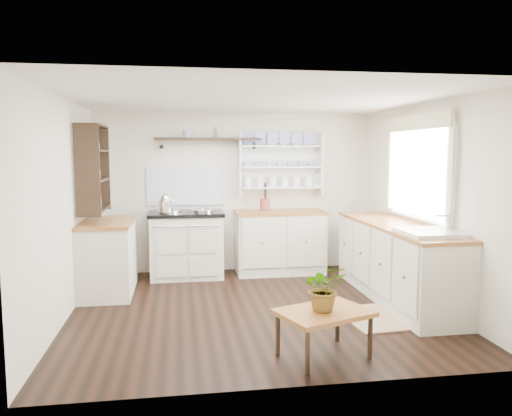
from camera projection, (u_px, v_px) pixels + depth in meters
name	position (u px, v px, depth m)	size (l,w,h in m)	color
floor	(255.00, 308.00, 5.57)	(4.00, 3.80, 0.01)	black
wall_back	(236.00, 192.00, 7.31)	(4.00, 0.02, 2.30)	beige
wall_right	(426.00, 203.00, 5.75)	(0.02, 3.80, 2.30)	beige
wall_left	(64.00, 209.00, 5.14)	(0.02, 3.80, 2.30)	beige
ceiling	(255.00, 99.00, 5.31)	(4.00, 3.80, 0.01)	white
window	(418.00, 167.00, 5.84)	(0.08, 1.55, 1.22)	white
aga_cooker	(187.00, 244.00, 6.95)	(1.02, 0.71, 0.95)	beige
back_cabinets	(279.00, 241.00, 7.18)	(1.27, 0.63, 0.90)	silver
right_cabinets	(396.00, 261.00, 5.88)	(0.62, 2.43, 0.90)	silver
belfast_sink	(429.00, 244.00, 5.10)	(0.55, 0.60, 0.45)	white
left_cabinets	(108.00, 256.00, 6.14)	(0.62, 1.13, 0.90)	silver
plate_rack	(280.00, 164.00, 7.32)	(1.20, 0.22, 0.90)	white
high_shelf	(208.00, 140.00, 7.04)	(1.50, 0.29, 0.16)	black
left_shelving	(93.00, 168.00, 6.00)	(0.28, 0.80, 1.05)	black
kettle	(165.00, 203.00, 6.72)	(0.20, 0.20, 0.24)	silver
utensil_crock	(265.00, 204.00, 7.17)	(0.14, 0.14, 0.16)	brown
center_table	(324.00, 316.00, 4.21)	(0.89, 0.76, 0.41)	brown
potted_plant	(324.00, 288.00, 4.18)	(0.36, 0.31, 0.40)	#3F7233
floor_rug	(371.00, 318.00, 5.22)	(0.55, 0.85, 0.02)	#957C56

